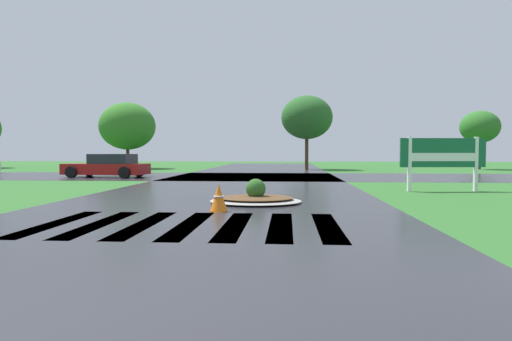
{
  "coord_description": "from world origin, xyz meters",
  "views": [
    {
      "loc": [
        1.92,
        -2.73,
        1.44
      ],
      "look_at": [
        1.11,
        8.6,
        0.95
      ],
      "focal_mm": 30.62,
      "sensor_mm": 36.0,
      "label": 1
    }
  ],
  "objects_px": {
    "estate_billboard": "(443,155)",
    "median_island": "(256,198)",
    "car_dark_suv": "(108,166)",
    "traffic_cone": "(219,198)"
  },
  "relations": [
    {
      "from": "car_dark_suv",
      "to": "traffic_cone",
      "type": "relative_size",
      "value": 7.09
    },
    {
      "from": "estate_billboard",
      "to": "median_island",
      "type": "xyz_separation_m",
      "value": [
        -6.5,
        -4.09,
        -1.18
      ]
    },
    {
      "from": "car_dark_suv",
      "to": "median_island",
      "type": "bearing_deg",
      "value": 134.0
    },
    {
      "from": "median_island",
      "to": "car_dark_suv",
      "type": "bearing_deg",
      "value": 128.32
    },
    {
      "from": "estate_billboard",
      "to": "car_dark_suv",
      "type": "height_order",
      "value": "estate_billboard"
    },
    {
      "from": "estate_billboard",
      "to": "traffic_cone",
      "type": "bearing_deg",
      "value": 32.55
    },
    {
      "from": "traffic_cone",
      "to": "car_dark_suv",
      "type": "bearing_deg",
      "value": 122.09
    },
    {
      "from": "estate_billboard",
      "to": "traffic_cone",
      "type": "relative_size",
      "value": 4.7
    },
    {
      "from": "car_dark_suv",
      "to": "traffic_cone",
      "type": "bearing_deg",
      "value": 127.77
    },
    {
      "from": "estate_billboard",
      "to": "traffic_cone",
      "type": "height_order",
      "value": "estate_billboard"
    }
  ]
}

